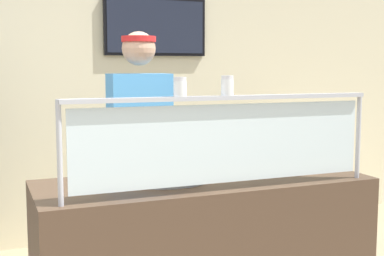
{
  "coord_description": "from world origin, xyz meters",
  "views": [
    {
      "loc": [
        -0.19,
        -2.17,
        1.54
      ],
      "look_at": [
        0.82,
        0.36,
        1.22
      ],
      "focal_mm": 49.01,
      "sensor_mm": 36.0,
      "label": 1
    }
  ],
  "objects_px": {
    "pizza_tray": "(163,176)",
    "pizza_box_stack": "(292,140)",
    "pepper_flake_shaker": "(227,87)",
    "worker_figure": "(141,152)",
    "pizza_server": "(171,172)",
    "parmesan_shaker": "(180,88)"
  },
  "relations": [
    {
      "from": "pepper_flake_shaker",
      "to": "pizza_box_stack",
      "type": "distance_m",
      "value": 2.52
    },
    {
      "from": "pizza_tray",
      "to": "pizza_server",
      "type": "relative_size",
      "value": 1.81
    },
    {
      "from": "pizza_tray",
      "to": "pizza_server",
      "type": "distance_m",
      "value": 0.05
    },
    {
      "from": "pizza_server",
      "to": "parmesan_shaker",
      "type": "distance_m",
      "value": 0.58
    },
    {
      "from": "pizza_server",
      "to": "pizza_box_stack",
      "type": "xyz_separation_m",
      "value": [
        1.74,
        1.54,
        -0.12
      ]
    },
    {
      "from": "parmesan_shaker",
      "to": "pepper_flake_shaker",
      "type": "xyz_separation_m",
      "value": [
        0.24,
        -0.0,
        0.0
      ]
    },
    {
      "from": "worker_figure",
      "to": "pizza_box_stack",
      "type": "distance_m",
      "value": 1.98
    },
    {
      "from": "pizza_server",
      "to": "worker_figure",
      "type": "height_order",
      "value": "worker_figure"
    },
    {
      "from": "parmesan_shaker",
      "to": "pepper_flake_shaker",
      "type": "bearing_deg",
      "value": -0.0
    },
    {
      "from": "pizza_server",
      "to": "pepper_flake_shaker",
      "type": "distance_m",
      "value": 0.6
    },
    {
      "from": "pizza_server",
      "to": "parmesan_shaker",
      "type": "bearing_deg",
      "value": -97.17
    },
    {
      "from": "pizza_tray",
      "to": "parmesan_shaker",
      "type": "bearing_deg",
      "value": -96.19
    },
    {
      "from": "pizza_tray",
      "to": "pizza_box_stack",
      "type": "bearing_deg",
      "value": 40.57
    },
    {
      "from": "pizza_tray",
      "to": "pizza_box_stack",
      "type": "height_order",
      "value": "pizza_tray"
    },
    {
      "from": "parmesan_shaker",
      "to": "pepper_flake_shaker",
      "type": "relative_size",
      "value": 0.95
    },
    {
      "from": "worker_figure",
      "to": "pizza_box_stack",
      "type": "xyz_separation_m",
      "value": [
        1.73,
        0.95,
        -0.13
      ]
    },
    {
      "from": "pepper_flake_shaker",
      "to": "worker_figure",
      "type": "height_order",
      "value": "worker_figure"
    },
    {
      "from": "parmesan_shaker",
      "to": "worker_figure",
      "type": "distance_m",
      "value": 1.03
    },
    {
      "from": "pepper_flake_shaker",
      "to": "pizza_box_stack",
      "type": "xyz_separation_m",
      "value": [
        1.57,
        1.88,
        -0.57
      ]
    },
    {
      "from": "pizza_tray",
      "to": "pepper_flake_shaker",
      "type": "height_order",
      "value": "pepper_flake_shaker"
    },
    {
      "from": "parmesan_shaker",
      "to": "pepper_flake_shaker",
      "type": "height_order",
      "value": "pepper_flake_shaker"
    },
    {
      "from": "pepper_flake_shaker",
      "to": "worker_figure",
      "type": "bearing_deg",
      "value": 99.5
    }
  ]
}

